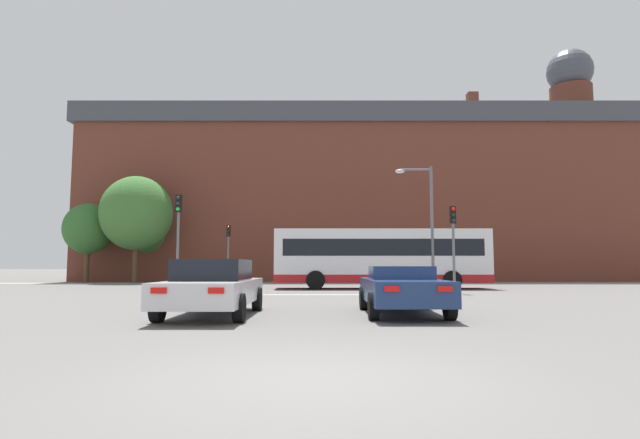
{
  "coord_description": "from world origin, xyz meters",
  "views": [
    {
      "loc": [
        0.06,
        -5.65,
        1.24
      ],
      "look_at": [
        0.02,
        20.68,
        3.7
      ],
      "focal_mm": 28.0,
      "sensor_mm": 36.0,
      "label": 1
    }
  ],
  "objects_px": {
    "bus_crossing_lead": "(382,257)",
    "traffic_light_near_left": "(179,227)",
    "car_saloon_left": "(214,287)",
    "traffic_light_far_right": "(409,246)",
    "traffic_light_near_right": "(454,234)",
    "traffic_light_far_left": "(229,244)",
    "car_roadster_right": "(403,289)",
    "street_lamp_junction": "(426,213)",
    "pedestrian_waiting": "(436,269)"
  },
  "relations": [
    {
      "from": "car_saloon_left",
      "to": "bus_crossing_lead",
      "type": "height_order",
      "value": "bus_crossing_lead"
    },
    {
      "from": "car_roadster_right",
      "to": "street_lamp_junction",
      "type": "bearing_deg",
      "value": 75.9
    },
    {
      "from": "bus_crossing_lead",
      "to": "traffic_light_near_left",
      "type": "distance_m",
      "value": 11.1
    },
    {
      "from": "car_saloon_left",
      "to": "traffic_light_far_left",
      "type": "bearing_deg",
      "value": 99.9
    },
    {
      "from": "bus_crossing_lead",
      "to": "street_lamp_junction",
      "type": "height_order",
      "value": "street_lamp_junction"
    },
    {
      "from": "car_saloon_left",
      "to": "street_lamp_junction",
      "type": "height_order",
      "value": "street_lamp_junction"
    },
    {
      "from": "traffic_light_near_left",
      "to": "pedestrian_waiting",
      "type": "relative_size",
      "value": 2.53
    },
    {
      "from": "traffic_light_near_right",
      "to": "traffic_light_far_left",
      "type": "distance_m",
      "value": 17.71
    },
    {
      "from": "traffic_light_far_left",
      "to": "pedestrian_waiting",
      "type": "distance_m",
      "value": 14.93
    },
    {
      "from": "car_roadster_right",
      "to": "bus_crossing_lead",
      "type": "xyz_separation_m",
      "value": [
        1.26,
        14.65,
        1.09
      ]
    },
    {
      "from": "bus_crossing_lead",
      "to": "traffic_light_far_right",
      "type": "height_order",
      "value": "traffic_light_far_right"
    },
    {
      "from": "car_saloon_left",
      "to": "bus_crossing_lead",
      "type": "relative_size",
      "value": 0.42
    },
    {
      "from": "traffic_light_far_right",
      "to": "car_roadster_right",
      "type": "bearing_deg",
      "value": -100.49
    },
    {
      "from": "car_roadster_right",
      "to": "car_saloon_left",
      "type": "bearing_deg",
      "value": -174.42
    },
    {
      "from": "car_roadster_right",
      "to": "traffic_light_near_left",
      "type": "bearing_deg",
      "value": 132.06
    },
    {
      "from": "bus_crossing_lead",
      "to": "traffic_light_near_left",
      "type": "relative_size",
      "value": 2.59
    },
    {
      "from": "traffic_light_near_right",
      "to": "car_saloon_left",
      "type": "bearing_deg",
      "value": -130.46
    },
    {
      "from": "pedestrian_waiting",
      "to": "traffic_light_near_right",
      "type": "bearing_deg",
      "value": 44.91
    },
    {
      "from": "car_roadster_right",
      "to": "traffic_light_near_left",
      "type": "relative_size",
      "value": 1.03
    },
    {
      "from": "traffic_light_far_right",
      "to": "traffic_light_near_right",
      "type": "bearing_deg",
      "value": -90.38
    },
    {
      "from": "car_saloon_left",
      "to": "traffic_light_far_left",
      "type": "height_order",
      "value": "traffic_light_far_left"
    },
    {
      "from": "traffic_light_far_left",
      "to": "traffic_light_far_right",
      "type": "xyz_separation_m",
      "value": [
        12.72,
        -0.11,
        -0.13
      ]
    },
    {
      "from": "traffic_light_near_right",
      "to": "traffic_light_far_right",
      "type": "relative_size",
      "value": 1.02
    },
    {
      "from": "street_lamp_junction",
      "to": "pedestrian_waiting",
      "type": "relative_size",
      "value": 3.69
    },
    {
      "from": "traffic_light_far_left",
      "to": "bus_crossing_lead",
      "type": "bearing_deg",
      "value": -37.8
    },
    {
      "from": "bus_crossing_lead",
      "to": "traffic_light_near_left",
      "type": "bearing_deg",
      "value": -63.34
    },
    {
      "from": "car_roadster_right",
      "to": "traffic_light_far_right",
      "type": "distance_m",
      "value": 22.66
    },
    {
      "from": "traffic_light_near_left",
      "to": "traffic_light_far_right",
      "type": "bearing_deg",
      "value": 44.51
    },
    {
      "from": "car_roadster_right",
      "to": "traffic_light_far_left",
      "type": "relative_size",
      "value": 1.12
    },
    {
      "from": "car_saloon_left",
      "to": "street_lamp_junction",
      "type": "xyz_separation_m",
      "value": [
        8.28,
        13.86,
        3.33
      ]
    },
    {
      "from": "car_roadster_right",
      "to": "pedestrian_waiting",
      "type": "distance_m",
      "value": 23.9
    },
    {
      "from": "car_roadster_right",
      "to": "traffic_light_far_left",
      "type": "distance_m",
      "value": 24.01
    },
    {
      "from": "car_saloon_left",
      "to": "car_roadster_right",
      "type": "bearing_deg",
      "value": 5.39
    },
    {
      "from": "car_roadster_right",
      "to": "traffic_light_near_right",
      "type": "distance_m",
      "value": 10.88
    },
    {
      "from": "traffic_light_near_right",
      "to": "street_lamp_junction",
      "type": "distance_m",
      "value": 3.82
    },
    {
      "from": "bus_crossing_lead",
      "to": "traffic_light_far_left",
      "type": "distance_m",
      "value": 12.54
    },
    {
      "from": "traffic_light_far_right",
      "to": "traffic_light_near_left",
      "type": "distance_m",
      "value": 17.82
    },
    {
      "from": "bus_crossing_lead",
      "to": "pedestrian_waiting",
      "type": "distance_m",
      "value": 9.79
    },
    {
      "from": "bus_crossing_lead",
      "to": "traffic_light_far_right",
      "type": "xyz_separation_m",
      "value": [
        2.85,
        7.54,
        0.91
      ]
    },
    {
      "from": "traffic_light_far_left",
      "to": "street_lamp_junction",
      "type": "xyz_separation_m",
      "value": [
        12.12,
        -8.87,
        1.27
      ]
    },
    {
      "from": "traffic_light_near_right",
      "to": "traffic_light_near_left",
      "type": "height_order",
      "value": "traffic_light_near_left"
    },
    {
      "from": "traffic_light_near_right",
      "to": "traffic_light_near_left",
      "type": "xyz_separation_m",
      "value": [
        -12.63,
        -0.2,
        0.31
      ]
    },
    {
      "from": "car_saloon_left",
      "to": "traffic_light_far_right",
      "type": "bearing_deg",
      "value": 68.87
    },
    {
      "from": "bus_crossing_lead",
      "to": "street_lamp_junction",
      "type": "distance_m",
      "value": 3.44
    },
    {
      "from": "traffic_light_near_right",
      "to": "pedestrian_waiting",
      "type": "distance_m",
      "value": 13.45
    },
    {
      "from": "car_saloon_left",
      "to": "traffic_light_near_left",
      "type": "distance_m",
      "value": 11.06
    },
    {
      "from": "car_saloon_left",
      "to": "street_lamp_junction",
      "type": "bearing_deg",
      "value": 59.47
    },
    {
      "from": "bus_crossing_lead",
      "to": "traffic_light_near_right",
      "type": "xyz_separation_m",
      "value": [
        2.77,
        -4.75,
        0.96
      ]
    },
    {
      "from": "bus_crossing_lead",
      "to": "traffic_light_near_right",
      "type": "bearing_deg",
      "value": 30.26
    },
    {
      "from": "traffic_light_near_right",
      "to": "traffic_light_far_left",
      "type": "xyz_separation_m",
      "value": [
        -12.64,
        12.4,
        0.08
      ]
    }
  ]
}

